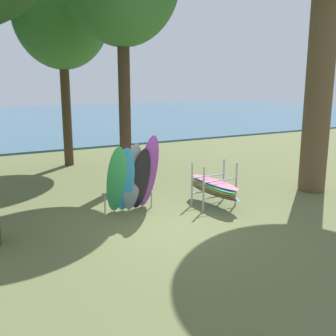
{
  "coord_description": "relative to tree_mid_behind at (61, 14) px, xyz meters",
  "views": [
    {
      "loc": [
        -4.37,
        -8.36,
        3.52
      ],
      "look_at": [
        0.83,
        1.25,
        1.1
      ],
      "focal_mm": 42.71,
      "sensor_mm": 36.0,
      "label": 1
    }
  ],
  "objects": [
    {
      "name": "board_storage_rack",
      "position": [
        2.15,
        -7.5,
        -5.49
      ],
      "size": [
        1.15,
        2.13,
        1.25
      ],
      "color": "#9EA0A5",
      "rests_on": "ground"
    },
    {
      "name": "ground_plane",
      "position": [
        0.19,
        -8.14,
        -6.04
      ],
      "size": [
        80.0,
        80.0,
        0.0
      ],
      "primitive_type": "plane",
      "color": "#60663D"
    },
    {
      "name": "lake_water",
      "position": [
        0.19,
        21.5,
        -5.99
      ],
      "size": [
        80.0,
        36.0,
        0.1
      ],
      "primitive_type": "cube",
      "color": "#38607A",
      "rests_on": "ground"
    },
    {
      "name": "tree_mid_behind",
      "position": [
        0.0,
        0.0,
        0.0
      ],
      "size": [
        3.78,
        3.78,
        8.26
      ],
      "color": "#42301E",
      "rests_on": "ground"
    },
    {
      "name": "leaning_board_pile",
      "position": [
        -0.13,
        -7.05,
        -5.07
      ],
      "size": [
        1.52,
        1.03,
        2.16
      ],
      "color": "#339E56",
      "rests_on": "ground"
    }
  ]
}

